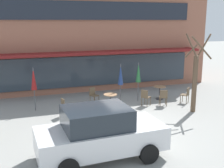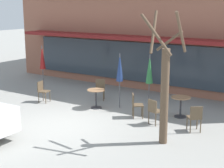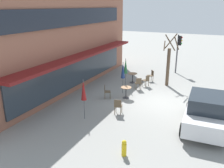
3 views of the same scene
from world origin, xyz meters
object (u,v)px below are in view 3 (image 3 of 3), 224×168
Objects in this scene: cafe_chair_0 at (106,91)px; cafe_chair_3 at (151,75)px; cafe_chair_2 at (146,80)px; parked_sedan at (206,111)px; patio_umbrella_green_folded at (84,90)px; cafe_chair_4 at (118,105)px; patio_umbrella_cream_folded at (123,70)px; cafe_table_streetside at (126,91)px; street_tree at (168,63)px; fire_hydrant at (124,148)px; traffic_light_pole at (179,48)px; cafe_table_near_wall at (133,76)px; patio_umbrella_corner_open at (126,66)px; cafe_chair_1 at (138,83)px.

cafe_chair_3 is at bearing -18.29° from cafe_chair_0.
cafe_chair_2 is 6.61m from parked_sedan.
cafe_chair_4 is at bearing -47.05° from patio_umbrella_green_folded.
patio_umbrella_cream_folded is 3.78m from cafe_chair_3.
street_tree is (3.76, -1.85, 1.20)m from cafe_table_streetside.
street_tree is (4.36, -2.99, 1.19)m from cafe_chair_0.
patio_umbrella_cream_folded is 1.85m from cafe_chair_0.
street_tree is 9.73m from fire_hydrant.
traffic_light_pole is (11.35, -2.74, 0.67)m from patio_umbrella_green_folded.
cafe_table_streetside is at bearing -166.97° from cafe_table_near_wall.
cafe_chair_4 is at bearing 95.17° from parked_sedan.
cafe_table_streetside is 0.35× the size of patio_umbrella_cream_folded.
cafe_table_streetside is 2.48m from cafe_chair_4.
patio_umbrella_cream_folded is 2.47× the size of cafe_chair_0.
cafe_table_near_wall is 7.08m from patio_umbrella_green_folded.
patio_umbrella_corner_open is 2.47× the size of cafe_chair_1.
cafe_table_near_wall is 1.34m from cafe_chair_2.
fire_hydrant is (-7.78, -2.09, -0.17)m from cafe_chair_1.
cafe_chair_2 is 0.26× the size of traffic_light_pole.
patio_umbrella_cream_folded is 0.57× the size of street_tree.
cafe_table_near_wall is 0.85× the size of cafe_chair_1.
patio_umbrella_green_folded reaches higher than cafe_chair_3.
patio_umbrella_cream_folded is 2.55m from cafe_chair_2.
cafe_chair_4 is 1.26× the size of fire_hydrant.
patio_umbrella_cream_folded reaches higher than parked_sedan.
cafe_chair_2 is at bearing 164.37° from traffic_light_pole.
street_tree reaches higher than cafe_chair_0.
cafe_table_streetside is 0.18× the size of parked_sedan.
cafe_chair_0 is 3.79m from cafe_chair_2.
parked_sedan is (1.70, -5.87, -0.75)m from patio_umbrella_green_folded.
cafe_table_near_wall is at bearing -5.67° from cafe_chair_0.
cafe_chair_2 is (-0.45, -1.26, 0.01)m from cafe_table_near_wall.
traffic_light_pole is at bearing -22.26° from cafe_chair_3.
cafe_table_near_wall is 1.00× the size of cafe_table_streetside.
cafe_table_streetside reaches higher than fire_hydrant.
patio_umbrella_corner_open reaches higher than cafe_chair_4.
patio_umbrella_cream_folded is 2.47× the size of cafe_chair_2.
cafe_table_near_wall is at bearing 47.33° from parked_sedan.
traffic_light_pole is at bearing -16.24° from cafe_chair_1.
cafe_chair_0 is (-2.53, 0.31, -1.10)m from patio_umbrella_corner_open.
street_tree is at bearing -179.99° from traffic_light_pole.
patio_umbrella_cream_folded is 3.84m from street_tree.
patio_umbrella_green_folded is 0.65× the size of traffic_light_pole.
cafe_chair_1 is at bearing -32.60° from patio_umbrella_cream_folded.
patio_umbrella_cream_folded reaches higher than fire_hydrant.
cafe_chair_3 and cafe_chair_4 have the same top height.
patio_umbrella_green_folded reaches higher than cafe_table_near_wall.
cafe_chair_0 and cafe_chair_4 have the same top height.
patio_umbrella_green_folded is at bearing 168.00° from cafe_chair_2.
cafe_chair_4 is (-3.19, -1.05, -1.10)m from patio_umbrella_cream_folded.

